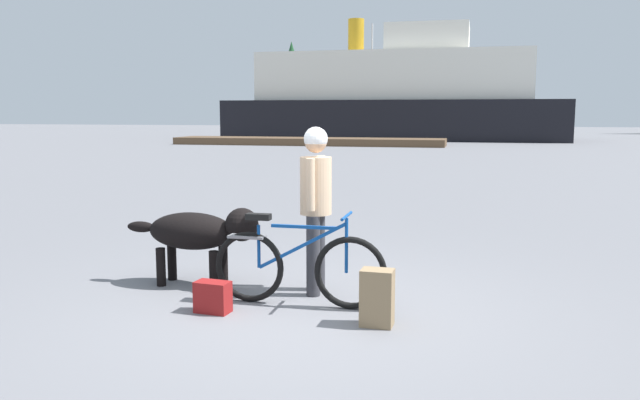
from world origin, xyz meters
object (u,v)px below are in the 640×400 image
(bicycle, at_px, (297,267))
(backpack, at_px, (377,298))
(handbag_pannier, at_px, (213,297))
(ferry_boat, at_px, (396,98))
(sailboat_moored, at_px, (371,129))
(dog, at_px, (199,232))
(person_cyclist, at_px, (316,194))

(bicycle, distance_m, backpack, 0.94)
(handbag_pannier, height_order, ferry_boat, ferry_boat)
(bicycle, bearing_deg, sailboat_moored, 98.11)
(bicycle, relative_size, dog, 1.13)
(dog, distance_m, backpack, 2.24)
(dog, height_order, handbag_pannier, dog)
(bicycle, height_order, dog, bicycle)
(bicycle, xyz_separation_m, dog, (-1.21, 0.45, 0.20))
(bicycle, relative_size, handbag_pannier, 5.32)
(dog, relative_size, sailboat_moored, 0.18)
(person_cyclist, bearing_deg, bicycle, -98.22)
(dog, height_order, ferry_boat, ferry_boat)
(bicycle, xyz_separation_m, sailboat_moored, (-6.18, 43.35, 0.14))
(ferry_boat, bearing_deg, handbag_pannier, -85.52)
(dog, relative_size, ferry_boat, 0.07)
(handbag_pannier, bearing_deg, dog, 120.72)
(ferry_boat, bearing_deg, sailboat_moored, 117.80)
(person_cyclist, height_order, backpack, person_cyclist)
(backpack, height_order, ferry_boat, ferry_boat)
(person_cyclist, bearing_deg, backpack, -48.71)
(person_cyclist, distance_m, backpack, 1.39)
(handbag_pannier, bearing_deg, bicycle, 29.43)
(dog, height_order, backpack, dog)
(person_cyclist, height_order, ferry_boat, ferry_boat)
(sailboat_moored, bearing_deg, bicycle, -81.89)
(backpack, distance_m, ferry_boat, 39.56)
(person_cyclist, height_order, handbag_pannier, person_cyclist)
(ferry_boat, relative_size, sailboat_moored, 2.64)
(handbag_pannier, bearing_deg, person_cyclist, 48.03)
(dog, relative_size, backpack, 3.01)
(bicycle, bearing_deg, backpack, -26.23)
(bicycle, distance_m, dog, 1.31)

